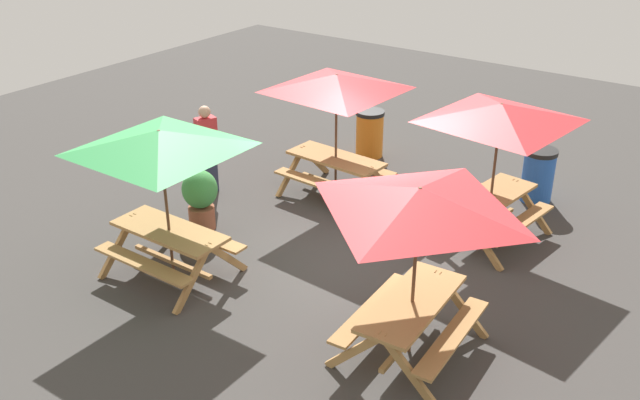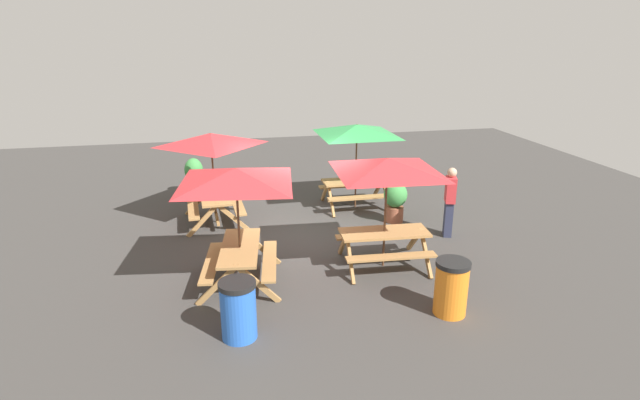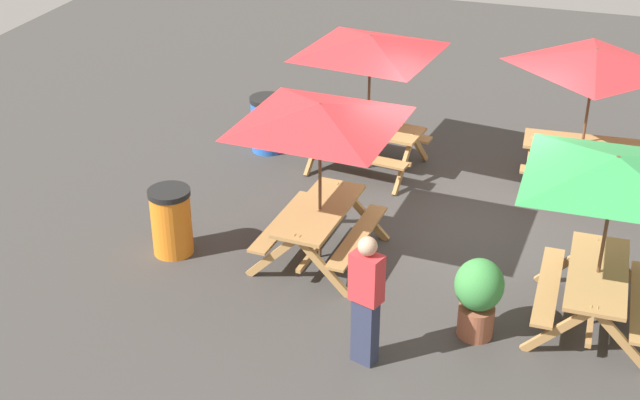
{
  "view_description": "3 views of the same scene",
  "coord_description": "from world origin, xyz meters",
  "px_view_note": "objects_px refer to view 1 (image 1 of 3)",
  "views": [
    {
      "loc": [
        5.16,
        -8.22,
        5.7
      ],
      "look_at": [
        -0.53,
        -0.2,
        0.9
      ],
      "focal_mm": 40.0,
      "sensor_mm": 36.0,
      "label": 1
    },
    {
      "loc": [
        1.78,
        10.53,
        4.62
      ],
      "look_at": [
        -0.53,
        -0.2,
        0.9
      ],
      "focal_mm": 28.0,
      "sensor_mm": 36.0,
      "label": 2
    },
    {
      "loc": [
        -11.52,
        -1.67,
        6.59
      ],
      "look_at": [
        -1.48,
        1.63,
        0.9
      ],
      "focal_mm": 50.0,
      "sensor_mm": 36.0,
      "label": 3
    }
  ],
  "objects_px": {
    "picnic_table_3": "(418,212)",
    "trash_bin_orange": "(370,133)",
    "picnic_table_0": "(161,151)",
    "trash_bin_blue": "(538,175)",
    "picnic_table_1": "(336,92)",
    "person_standing": "(207,147)",
    "picnic_table_2": "(500,123)",
    "potted_plant_1": "(200,196)"
  },
  "relations": [
    {
      "from": "picnic_table_0",
      "to": "potted_plant_1",
      "type": "distance_m",
      "value": 2.03
    },
    {
      "from": "picnic_table_0",
      "to": "trash_bin_blue",
      "type": "height_order",
      "value": "picnic_table_0"
    },
    {
      "from": "picnic_table_2",
      "to": "trash_bin_blue",
      "type": "distance_m",
      "value": 2.37
    },
    {
      "from": "trash_bin_blue",
      "to": "picnic_table_3",
      "type": "bearing_deg",
      "value": -87.02
    },
    {
      "from": "picnic_table_2",
      "to": "trash_bin_blue",
      "type": "height_order",
      "value": "picnic_table_2"
    },
    {
      "from": "picnic_table_1",
      "to": "trash_bin_orange",
      "type": "xyz_separation_m",
      "value": [
        -0.51,
        2.0,
        -1.49
      ]
    },
    {
      "from": "picnic_table_1",
      "to": "picnic_table_2",
      "type": "distance_m",
      "value": 2.93
    },
    {
      "from": "person_standing",
      "to": "picnic_table_1",
      "type": "bearing_deg",
      "value": 139.54
    },
    {
      "from": "picnic_table_0",
      "to": "person_standing",
      "type": "bearing_deg",
      "value": 122.38
    },
    {
      "from": "person_standing",
      "to": "potted_plant_1",
      "type": "bearing_deg",
      "value": 56.88
    },
    {
      "from": "picnic_table_2",
      "to": "trash_bin_orange",
      "type": "distance_m",
      "value": 4.19
    },
    {
      "from": "picnic_table_1",
      "to": "potted_plant_1",
      "type": "xyz_separation_m",
      "value": [
        -1.11,
        -2.35,
        -1.4
      ]
    },
    {
      "from": "picnic_table_2",
      "to": "person_standing",
      "type": "distance_m",
      "value": 5.23
    },
    {
      "from": "picnic_table_3",
      "to": "trash_bin_orange",
      "type": "xyz_separation_m",
      "value": [
        -3.85,
        5.25,
        -1.49
      ]
    },
    {
      "from": "trash_bin_orange",
      "to": "picnic_table_0",
      "type": "bearing_deg",
      "value": -89.36
    },
    {
      "from": "trash_bin_orange",
      "to": "potted_plant_1",
      "type": "distance_m",
      "value": 4.39
    },
    {
      "from": "picnic_table_2",
      "to": "picnic_table_1",
      "type": "bearing_deg",
      "value": 100.28
    },
    {
      "from": "picnic_table_0",
      "to": "picnic_table_2",
      "type": "height_order",
      "value": "same"
    },
    {
      "from": "picnic_table_0",
      "to": "trash_bin_orange",
      "type": "xyz_separation_m",
      "value": [
        -0.06,
        5.67,
        -1.49
      ]
    },
    {
      "from": "picnic_table_1",
      "to": "picnic_table_3",
      "type": "xyz_separation_m",
      "value": [
        3.34,
        -3.25,
        0.0
      ]
    },
    {
      "from": "picnic_table_2",
      "to": "trash_bin_blue",
      "type": "relative_size",
      "value": 2.86
    },
    {
      "from": "trash_bin_orange",
      "to": "trash_bin_blue",
      "type": "xyz_separation_m",
      "value": [
        3.58,
        -0.04,
        0.0
      ]
    },
    {
      "from": "picnic_table_2",
      "to": "picnic_table_3",
      "type": "relative_size",
      "value": 1.2
    },
    {
      "from": "potted_plant_1",
      "to": "person_standing",
      "type": "distance_m",
      "value": 1.49
    },
    {
      "from": "picnic_table_1",
      "to": "trash_bin_blue",
      "type": "xyz_separation_m",
      "value": [
        3.07,
        1.96,
        -1.49
      ]
    },
    {
      "from": "picnic_table_1",
      "to": "trash_bin_orange",
      "type": "relative_size",
      "value": 2.88
    },
    {
      "from": "picnic_table_0",
      "to": "potted_plant_1",
      "type": "xyz_separation_m",
      "value": [
        -0.66,
        1.32,
        -1.4
      ]
    },
    {
      "from": "trash_bin_orange",
      "to": "picnic_table_2",
      "type": "bearing_deg",
      "value": -28.55
    },
    {
      "from": "trash_bin_orange",
      "to": "person_standing",
      "type": "xyz_separation_m",
      "value": [
        -1.5,
        -3.21,
        0.39
      ]
    },
    {
      "from": "picnic_table_3",
      "to": "trash_bin_orange",
      "type": "relative_size",
      "value": 2.38
    },
    {
      "from": "picnic_table_0",
      "to": "person_standing",
      "type": "height_order",
      "value": "picnic_table_0"
    },
    {
      "from": "picnic_table_1",
      "to": "trash_bin_blue",
      "type": "bearing_deg",
      "value": 36.19
    },
    {
      "from": "picnic_table_3",
      "to": "trash_bin_orange",
      "type": "bearing_deg",
      "value": 33.06
    },
    {
      "from": "potted_plant_1",
      "to": "trash_bin_orange",
      "type": "bearing_deg",
      "value": 82.14
    },
    {
      "from": "picnic_table_3",
      "to": "person_standing",
      "type": "bearing_deg",
      "value": 65.9
    },
    {
      "from": "trash_bin_orange",
      "to": "person_standing",
      "type": "distance_m",
      "value": 3.56
    },
    {
      "from": "trash_bin_blue",
      "to": "potted_plant_1",
      "type": "relative_size",
      "value": 0.93
    },
    {
      "from": "person_standing",
      "to": "picnic_table_3",
      "type": "bearing_deg",
      "value": 87.72
    },
    {
      "from": "picnic_table_2",
      "to": "person_standing",
      "type": "xyz_separation_m",
      "value": [
        -4.94,
        -1.34,
        -1.1
      ]
    },
    {
      "from": "picnic_table_1",
      "to": "potted_plant_1",
      "type": "distance_m",
      "value": 2.95
    },
    {
      "from": "picnic_table_2",
      "to": "trash_bin_orange",
      "type": "xyz_separation_m",
      "value": [
        -3.44,
        1.87,
        -1.49
      ]
    },
    {
      "from": "trash_bin_orange",
      "to": "potted_plant_1",
      "type": "bearing_deg",
      "value": -97.86
    }
  ]
}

